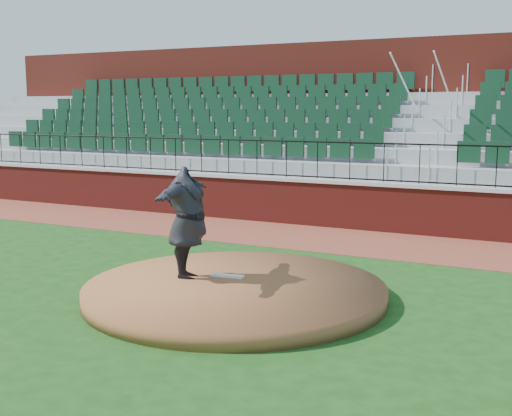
{
  "coord_description": "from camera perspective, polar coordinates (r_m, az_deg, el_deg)",
  "views": [
    {
      "loc": [
        5.66,
        -9.64,
        3.2
      ],
      "look_at": [
        0.0,
        1.5,
        1.3
      ],
      "focal_mm": 46.09,
      "sensor_mm": 36.0,
      "label": 1
    }
  ],
  "objects": [
    {
      "name": "concourse_wall",
      "position": [
        22.88,
        12.72,
        7.32
      ],
      "size": [
        34.0,
        0.5,
        5.5
      ],
      "primitive_type": "cube",
      "color": "maroon",
      "rests_on": "ground"
    },
    {
      "name": "field_wall",
      "position": [
        17.76,
        8.07,
        0.15
      ],
      "size": [
        34.0,
        0.35,
        1.2
      ],
      "primitive_type": "cube",
      "color": "maroon",
      "rests_on": "ground"
    },
    {
      "name": "warning_track",
      "position": [
        16.38,
        6.2,
        -2.64
      ],
      "size": [
        34.0,
        3.2,
        0.01
      ],
      "primitive_type": "cube",
      "color": "brown",
      "rests_on": "ground"
    },
    {
      "name": "wall_railing",
      "position": [
        17.63,
        8.15,
        4.01
      ],
      "size": [
        34.0,
        0.05,
        1.0
      ],
      "primitive_type": null,
      "color": "black",
      "rests_on": "wall_cap"
    },
    {
      "name": "pitchers_mound",
      "position": [
        11.25,
        -1.82,
        -7.22
      ],
      "size": [
        5.12,
        5.12,
        0.25
      ],
      "primitive_type": "cylinder",
      "color": "brown",
      "rests_on": "ground"
    },
    {
      "name": "pitcher",
      "position": [
        11.49,
        -5.98,
        -1.25
      ],
      "size": [
        1.3,
        2.51,
        1.97
      ],
      "primitive_type": "imported",
      "rotation": [
        0.0,
        0.0,
        1.85
      ],
      "color": "black",
      "rests_on": "pitchers_mound"
    },
    {
      "name": "pitching_rubber",
      "position": [
        11.67,
        -2.47,
        -5.9
      ],
      "size": [
        0.6,
        0.23,
        0.04
      ],
      "primitive_type": "cube",
      "rotation": [
        0.0,
        0.0,
        0.15
      ],
      "color": "white",
      "rests_on": "pitchers_mound"
    },
    {
      "name": "ground",
      "position": [
        11.63,
        -3.38,
        -7.35
      ],
      "size": [
        90.0,
        90.0,
        0.0
      ],
      "primitive_type": "plane",
      "color": "#164012",
      "rests_on": "ground"
    },
    {
      "name": "seating_stands",
      "position": [
        20.19,
        10.7,
        5.95
      ],
      "size": [
        34.0,
        5.1,
        4.6
      ],
      "primitive_type": null,
      "color": "gray",
      "rests_on": "ground"
    },
    {
      "name": "wall_cap",
      "position": [
        17.68,
        8.11,
        2.23
      ],
      "size": [
        34.0,
        0.45,
        0.1
      ],
      "primitive_type": "cube",
      "color": "#B7B7B7",
      "rests_on": "field_wall"
    }
  ]
}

